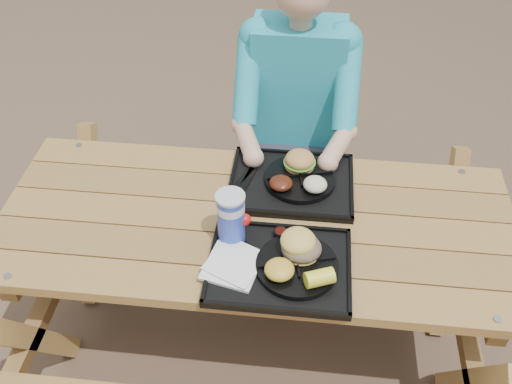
# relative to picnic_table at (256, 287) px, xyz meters

# --- Properties ---
(ground) EXTENTS (60.00, 60.00, 0.00)m
(ground) POSITION_rel_picnic_table_xyz_m (0.00, 0.00, -0.38)
(ground) COLOR #999999
(ground) RESTS_ON ground
(picnic_table) EXTENTS (1.80, 1.49, 0.75)m
(picnic_table) POSITION_rel_picnic_table_xyz_m (0.00, 0.00, 0.00)
(picnic_table) COLOR #999999
(picnic_table) RESTS_ON ground
(tray_near) EXTENTS (0.45, 0.35, 0.02)m
(tray_near) POSITION_rel_picnic_table_xyz_m (0.10, -0.21, 0.39)
(tray_near) COLOR black
(tray_near) RESTS_ON picnic_table
(tray_far) EXTENTS (0.45, 0.35, 0.02)m
(tray_far) POSITION_rel_picnic_table_xyz_m (0.11, 0.19, 0.39)
(tray_far) COLOR black
(tray_far) RESTS_ON picnic_table
(plate_near) EXTENTS (0.26, 0.26, 0.02)m
(plate_near) POSITION_rel_picnic_table_xyz_m (0.15, -0.22, 0.41)
(plate_near) COLOR black
(plate_near) RESTS_ON tray_near
(plate_far) EXTENTS (0.26, 0.26, 0.02)m
(plate_far) POSITION_rel_picnic_table_xyz_m (0.14, 0.20, 0.41)
(plate_far) COLOR black
(plate_far) RESTS_ON tray_far
(napkin_stack) EXTENTS (0.20, 0.20, 0.02)m
(napkin_stack) POSITION_rel_picnic_table_xyz_m (-0.05, -0.24, 0.40)
(napkin_stack) COLOR white
(napkin_stack) RESTS_ON tray_near
(soda_cup) EXTENTS (0.09, 0.09, 0.18)m
(soda_cup) POSITION_rel_picnic_table_xyz_m (-0.07, -0.11, 0.49)
(soda_cup) COLOR #1831B4
(soda_cup) RESTS_ON tray_near
(condiment_bbq) EXTENTS (0.05, 0.05, 0.03)m
(condiment_bbq) POSITION_rel_picnic_table_xyz_m (0.09, -0.09, 0.41)
(condiment_bbq) COLOR black
(condiment_bbq) RESTS_ON tray_near
(condiment_mustard) EXTENTS (0.05, 0.05, 0.03)m
(condiment_mustard) POSITION_rel_picnic_table_xyz_m (0.15, -0.10, 0.41)
(condiment_mustard) COLOR yellow
(condiment_mustard) RESTS_ON tray_near
(sandwich) EXTENTS (0.12, 0.12, 0.12)m
(sandwich) POSITION_rel_picnic_table_xyz_m (0.16, -0.17, 0.48)
(sandwich) COLOR #E1BA4F
(sandwich) RESTS_ON plate_near
(mac_cheese) EXTENTS (0.09, 0.09, 0.05)m
(mac_cheese) POSITION_rel_picnic_table_xyz_m (0.10, -0.27, 0.44)
(mac_cheese) COLOR gold
(mac_cheese) RESTS_ON plate_near
(corn_cob) EXTENTS (0.11, 0.11, 0.05)m
(corn_cob) POSITION_rel_picnic_table_xyz_m (0.22, -0.29, 0.44)
(corn_cob) COLOR #F4F533
(corn_cob) RESTS_ON plate_near
(cutlery_far) EXTENTS (0.06, 0.16, 0.01)m
(cutlery_far) POSITION_rel_picnic_table_xyz_m (-0.05, 0.19, 0.40)
(cutlery_far) COLOR black
(cutlery_far) RESTS_ON tray_far
(burger) EXTENTS (0.11, 0.11, 0.10)m
(burger) POSITION_rel_picnic_table_xyz_m (0.13, 0.25, 0.46)
(burger) COLOR #BD8442
(burger) RESTS_ON plate_far
(baked_beans) EXTENTS (0.08, 0.08, 0.04)m
(baked_beans) POSITION_rel_picnic_table_xyz_m (0.08, 0.13, 0.43)
(baked_beans) COLOR #491B0E
(baked_beans) RESTS_ON plate_far
(potato_salad) EXTENTS (0.09, 0.09, 0.05)m
(potato_salad) POSITION_rel_picnic_table_xyz_m (0.20, 0.13, 0.44)
(potato_salad) COLOR beige
(potato_salad) RESTS_ON plate_far
(diner) EXTENTS (0.48, 0.84, 1.28)m
(diner) POSITION_rel_picnic_table_xyz_m (0.10, 0.70, 0.27)
(diner) COLOR #1AB2BB
(diner) RESTS_ON ground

